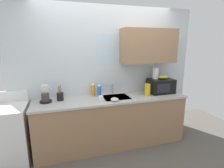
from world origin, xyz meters
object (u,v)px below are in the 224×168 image
at_px(dish_soap_bottle_orange, 93,90).
at_px(cereal_canister, 147,90).
at_px(stove_range, 8,135).
at_px(small_bowl, 115,99).
at_px(banana_bunch, 164,77).
at_px(microwave, 161,86).
at_px(dish_soap_bottle_blue, 99,91).
at_px(utensil_crock, 60,96).
at_px(mug_white, 101,99).
at_px(paper_towel_roll, 156,73).
at_px(coffee_maker, 45,96).

height_order(dish_soap_bottle_orange, cereal_canister, dish_soap_bottle_orange).
height_order(stove_range, small_bowl, stove_range).
bearing_deg(banana_bunch, small_bowl, -166.83).
xyz_separation_m(microwave, small_bowl, (-1.02, -0.25, -0.10)).
bearing_deg(small_bowl, stove_range, 173.04).
relative_size(dish_soap_bottle_blue, utensil_crock, 0.88).
bearing_deg(cereal_canister, dish_soap_bottle_blue, 167.00).
bearing_deg(banana_bunch, cereal_canister, -165.62).
xyz_separation_m(dish_soap_bottle_blue, utensil_crock, (-0.68, -0.03, -0.04)).
distance_m(banana_bunch, dish_soap_bottle_orange, 1.37).
distance_m(microwave, dish_soap_bottle_orange, 1.31).
xyz_separation_m(mug_white, small_bowl, (0.22, -0.06, -0.02)).
xyz_separation_m(banana_bunch, paper_towel_roll, (-0.15, 0.05, 0.08)).
bearing_deg(paper_towel_roll, dish_soap_bottle_blue, 177.49).
bearing_deg(paper_towel_roll, cereal_canister, -147.99).
distance_m(dish_soap_bottle_orange, mug_white, 0.37).
xyz_separation_m(stove_range, small_bowl, (1.67, -0.20, 0.47)).
distance_m(stove_range, dish_soap_bottle_blue, 1.59).
bearing_deg(dish_soap_bottle_blue, paper_towel_roll, -2.51).
height_order(dish_soap_bottle_blue, utensil_crock, utensil_crock).
height_order(coffee_maker, dish_soap_bottle_blue, coffee_maker).
relative_size(coffee_maker, mug_white, 2.95).
xyz_separation_m(microwave, mug_white, (-1.24, -0.19, -0.09)).
distance_m(stove_range, banana_bunch, 2.84).
distance_m(banana_bunch, dish_soap_bottle_blue, 1.27).
height_order(dish_soap_bottle_blue, dish_soap_bottle_orange, dish_soap_bottle_orange).
bearing_deg(stove_range, dish_soap_bottle_orange, 8.82).
xyz_separation_m(dish_soap_bottle_orange, utensil_crock, (-0.58, -0.10, -0.04)).
height_order(paper_towel_roll, coffee_maker, paper_towel_roll).
distance_m(coffee_maker, utensil_crock, 0.23).
xyz_separation_m(banana_bunch, small_bowl, (-1.07, -0.25, -0.27)).
bearing_deg(stove_range, mug_white, -5.66).
distance_m(microwave, dish_soap_bottle_blue, 1.20).
height_order(mug_white, small_bowl, mug_white).
bearing_deg(mug_white, stove_range, 174.34).
bearing_deg(small_bowl, microwave, 13.72).
distance_m(utensil_crock, small_bowl, 0.91).
height_order(microwave, dish_soap_bottle_blue, microwave).
height_order(paper_towel_roll, cereal_canister, paper_towel_roll).
relative_size(dish_soap_bottle_orange, utensil_crock, 0.91).
distance_m(mug_white, utensil_crock, 0.69).
relative_size(banana_bunch, cereal_canister, 0.92).
relative_size(microwave, paper_towel_roll, 2.09).
height_order(paper_towel_roll, dish_soap_bottle_blue, paper_towel_roll).
xyz_separation_m(microwave, utensil_crock, (-1.87, 0.07, -0.07)).
bearing_deg(small_bowl, utensil_crock, 159.52).
height_order(microwave, mug_white, microwave).
relative_size(stove_range, dish_soap_bottle_orange, 4.48).
bearing_deg(utensil_crock, coffee_maker, -177.14).
distance_m(cereal_canister, utensil_crock, 1.54).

